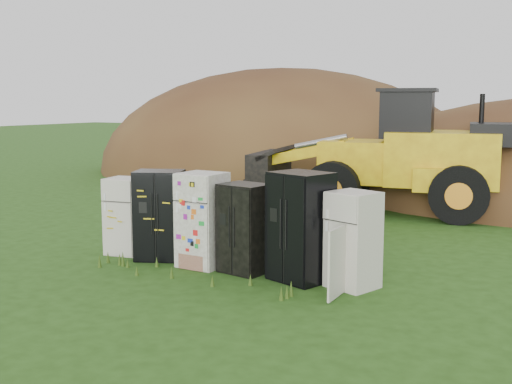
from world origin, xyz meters
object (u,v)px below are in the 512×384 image
(fridge_sticker, at_px, (203,220))
(fridge_open_door, at_px, (353,240))
(wheel_loader, at_px, (375,151))
(fridge_dark_mid, at_px, (245,228))
(fridge_black_side, at_px, (160,215))
(fridge_black_right, at_px, (301,227))
(fridge_leftmost, at_px, (126,216))

(fridge_sticker, xyz_separation_m, fridge_open_door, (2.97, 0.07, -0.08))
(fridge_sticker, distance_m, fridge_open_door, 2.97)
(fridge_sticker, xyz_separation_m, wheel_loader, (0.81, 7.35, 0.83))
(fridge_dark_mid, bearing_deg, fridge_black_side, -171.74)
(fridge_open_door, bearing_deg, fridge_black_side, -161.25)
(fridge_sticker, distance_m, wheel_loader, 7.44)
(wheel_loader, bearing_deg, fridge_sticker, -107.42)
(fridge_dark_mid, bearing_deg, fridge_sticker, -168.66)
(fridge_open_door, relative_size, wheel_loader, 0.23)
(fridge_dark_mid, height_order, fridge_black_right, fridge_black_right)
(fridge_black_right, relative_size, fridge_open_door, 1.17)
(fridge_leftmost, xyz_separation_m, fridge_dark_mid, (2.84, -0.04, 0.03))
(fridge_dark_mid, distance_m, fridge_black_right, 1.13)
(fridge_dark_mid, bearing_deg, wheel_loader, 99.85)
(fridge_dark_mid, xyz_separation_m, fridge_open_door, (2.07, 0.03, -0.00))
(fridge_black_right, relative_size, wheel_loader, 0.27)
(fridge_leftmost, relative_size, fridge_open_door, 0.96)
(wheel_loader, bearing_deg, fridge_black_right, -91.72)
(fridge_sticker, bearing_deg, fridge_black_side, 177.68)
(fridge_black_side, bearing_deg, fridge_open_door, -23.76)
(fridge_dark_mid, xyz_separation_m, wheel_loader, (-0.09, 7.31, 0.90))
(fridge_black_side, height_order, fridge_sticker, fridge_sticker)
(fridge_open_door, bearing_deg, fridge_black_right, -159.31)
(fridge_black_right, bearing_deg, fridge_dark_mid, -162.37)
(fridge_leftmost, bearing_deg, fridge_dark_mid, -10.79)
(fridge_open_door, bearing_deg, fridge_leftmost, -161.35)
(fridge_sticker, xyz_separation_m, fridge_dark_mid, (0.90, 0.03, -0.08))
(fridge_sticker, relative_size, fridge_open_door, 1.10)
(fridge_black_side, xyz_separation_m, fridge_open_door, (4.03, 0.00, -0.07))
(fridge_black_side, xyz_separation_m, fridge_sticker, (1.05, -0.06, 0.01))
(fridge_leftmost, relative_size, fridge_black_side, 0.89)
(fridge_black_side, bearing_deg, fridge_black_right, -24.36)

